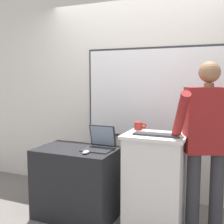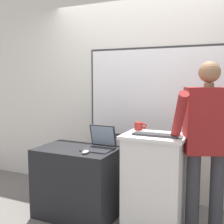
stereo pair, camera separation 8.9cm
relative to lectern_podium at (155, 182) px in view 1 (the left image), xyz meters
name	(u,v)px [view 1 (the left image)]	position (x,y,z in m)	size (l,w,h in m)	color
back_wall	(143,83)	(-0.38, 0.83, 0.98)	(6.40, 0.17, 2.95)	silver
lectern_podium	(155,182)	(0.00, 0.00, 0.00)	(0.60, 0.48, 0.98)	silver
side_desk	(77,182)	(-0.86, -0.05, -0.11)	(0.87, 0.57, 0.76)	black
person_presenter	(207,138)	(0.47, 0.08, 0.47)	(0.59, 0.66, 1.68)	#333338
laptop	(100,142)	(-0.61, 0.04, 0.35)	(0.30, 0.29, 0.25)	#28282D
wireless_keyboard	(157,135)	(0.03, -0.06, 0.50)	(0.44, 0.13, 0.02)	#2D2D30
computer_mouse_by_laptop	(86,152)	(-0.66, -0.21, 0.29)	(0.06, 0.10, 0.03)	#BCBCC1
computer_mouse_by_keyboard	(181,136)	(0.25, -0.07, 0.50)	(0.06, 0.10, 0.03)	silver
coffee_mug	(139,126)	(-0.22, 0.17, 0.53)	(0.14, 0.08, 0.08)	maroon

